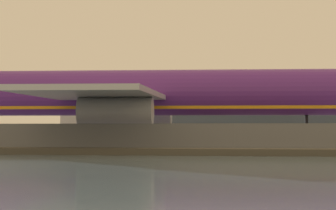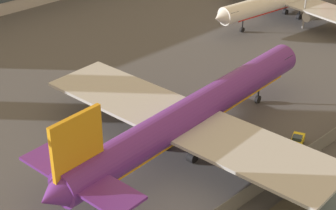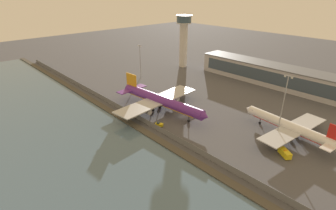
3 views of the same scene
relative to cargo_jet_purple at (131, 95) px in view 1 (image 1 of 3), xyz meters
The scene contains 6 objects.
ground_plane 12.87m from the cargo_jet_purple, 14.51° to the left, with size 500.00×500.00×0.00m, color #4C4C51.
shoreline_seawall 21.51m from the cargo_jet_purple, 57.08° to the right, with size 320.00×3.00×0.50m.
perimeter_fence 17.79m from the cargo_jet_purple, 48.96° to the right, with size 280.00×0.10×2.37m.
cargo_jet_purple is the anchor object (origin of this frame).
baggage_tug 15.56m from the cargo_jet_purple, 42.54° to the right, with size 3.57×2.77×1.80m.
terminal_building 74.89m from the cargo_jet_purple, 74.26° to the left, with size 97.62×14.89×11.84m.
Camera 1 is at (5.89, -78.82, 2.01)m, focal length 85.00 mm.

